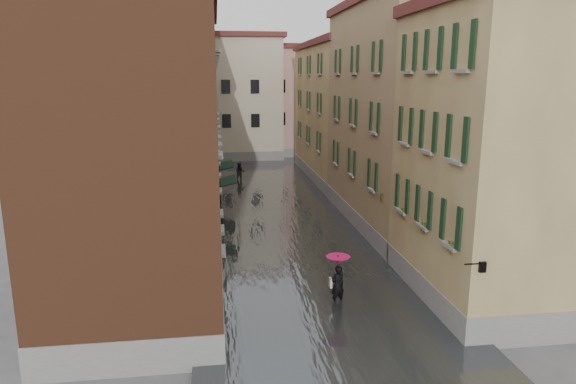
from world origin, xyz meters
TOP-DOWN VIEW (x-y plane):
  - ground at (0.00, 0.00)m, footprint 120.00×120.00m
  - floodwater at (0.00, 13.00)m, footprint 10.00×60.00m
  - building_left_near at (-7.00, -2.00)m, footprint 6.00×8.00m
  - building_left_mid at (-7.00, 9.00)m, footprint 6.00×14.00m
  - building_left_far at (-7.00, 24.00)m, footprint 6.00×16.00m
  - building_right_near at (7.00, -2.00)m, footprint 6.00×8.00m
  - building_right_mid at (7.00, 9.00)m, footprint 6.00×14.00m
  - building_right_far at (7.00, 24.00)m, footprint 6.00×16.00m
  - building_end_cream at (-3.00, 38.00)m, footprint 12.00×9.00m
  - building_end_pink at (6.00, 40.00)m, footprint 10.00×9.00m
  - awning_near at (-3.49, 11.48)m, footprint 1.09×2.74m
  - awning_far at (-3.48, 17.41)m, footprint 1.09×3.21m
  - wall_lantern at (4.33, -6.00)m, footprint 0.71×0.22m
  - window_planters at (4.12, -0.83)m, footprint 0.59×8.53m
  - pedestrian_main at (0.58, -1.89)m, footprint 0.99×0.99m
  - pedestrian_far at (-2.14, 23.57)m, footprint 0.87×0.70m

SIDE VIEW (x-z plane):
  - ground at x=0.00m, z-range 0.00..0.00m
  - floodwater at x=0.00m, z-range 0.00..0.20m
  - pedestrian_far at x=-2.14m, z-range 0.00..1.71m
  - pedestrian_main at x=0.58m, z-range 0.24..2.30m
  - awning_near at x=-3.49m, z-range 1.06..3.86m
  - awning_far at x=-3.48m, z-range 1.07..3.87m
  - wall_lantern at x=4.33m, z-range 2.83..3.18m
  - window_planters at x=4.12m, z-range 3.09..3.93m
  - building_right_near at x=7.00m, z-range 0.00..11.50m
  - building_right_far at x=7.00m, z-range 0.00..11.50m
  - building_end_pink at x=6.00m, z-range 0.00..12.00m
  - building_left_mid at x=-7.00m, z-range 0.00..12.50m
  - building_left_near at x=-7.00m, z-range 0.00..13.00m
  - building_right_mid at x=7.00m, z-range 0.00..13.00m
  - building_end_cream at x=-3.00m, z-range 0.00..13.00m
  - building_left_far at x=-7.00m, z-range 0.00..14.00m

